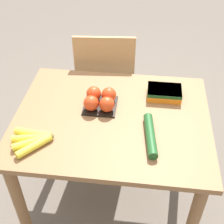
{
  "coord_description": "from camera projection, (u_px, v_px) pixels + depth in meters",
  "views": [
    {
      "loc": [
        0.14,
        -1.19,
        1.84
      ],
      "look_at": [
        0.0,
        0.0,
        0.8
      ],
      "focal_mm": 50.0,
      "sensor_mm": 36.0,
      "label": 1
    }
  ],
  "objects": [
    {
      "name": "ground_plane",
      "position": [
        112.0,
        202.0,
        2.11
      ],
      "size": [
        12.0,
        12.0,
        0.0
      ],
      "primitive_type": "plane",
      "color": "#665B51"
    },
    {
      "name": "dining_table",
      "position": [
        112.0,
        135.0,
        1.69
      ],
      "size": [
        1.0,
        0.8,
        0.77
      ],
      "color": "olive",
      "rests_on": "ground_plane"
    },
    {
      "name": "chair",
      "position": [
        106.0,
        87.0,
        2.26
      ],
      "size": [
        0.45,
        0.43,
        0.96
      ],
      "rotation": [
        0.0,
        0.0,
        3.22
      ],
      "color": "tan",
      "rests_on": "ground_plane"
    },
    {
      "name": "banana_bunch",
      "position": [
        33.0,
        140.0,
        1.45
      ],
      "size": [
        0.2,
        0.18,
        0.04
      ],
      "color": "brown",
      "rests_on": "dining_table"
    },
    {
      "name": "tomato_pack",
      "position": [
        100.0,
        100.0,
        1.64
      ],
      "size": [
        0.17,
        0.17,
        0.09
      ],
      "color": "black",
      "rests_on": "dining_table"
    },
    {
      "name": "carrot_bag",
      "position": [
        164.0,
        92.0,
        1.71
      ],
      "size": [
        0.19,
        0.13,
        0.05
      ],
      "color": "orange",
      "rests_on": "dining_table"
    },
    {
      "name": "cucumber_near",
      "position": [
        150.0,
        135.0,
        1.47
      ],
      "size": [
        0.08,
        0.27,
        0.04
      ],
      "color": "#1E5123",
      "rests_on": "dining_table"
    }
  ]
}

